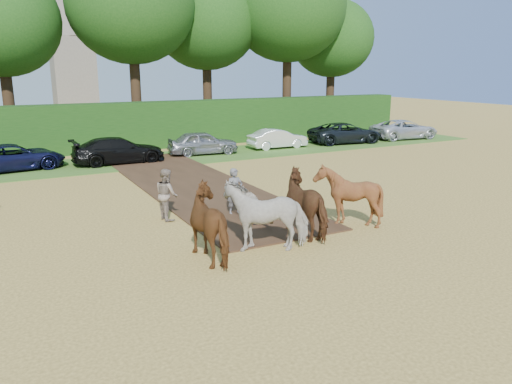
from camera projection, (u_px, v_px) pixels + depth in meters
ground at (229, 235)px, 15.74m from camera, size 120.00×120.00×0.00m
earth_strip at (193, 185)px, 22.42m from camera, size 4.50×17.00×0.05m
grass_verge at (122, 163)px, 27.72m from camera, size 50.00×5.00×0.03m
hedgerow at (103, 128)px, 31.22m from camera, size 46.00×1.60×3.00m
spectator_near at (167, 194)px, 17.17m from camera, size 0.74×0.92×1.79m
plough_team at (287, 208)px, 15.11m from camera, size 6.64×5.06×2.02m
parked_cars at (191, 145)px, 29.54m from camera, size 41.54×3.56×1.45m
treeline at (56, 5)px, 31.37m from camera, size 48.70×10.60×14.21m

